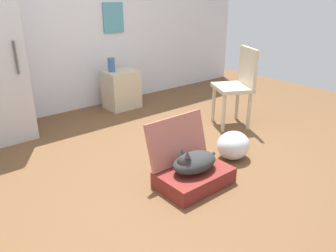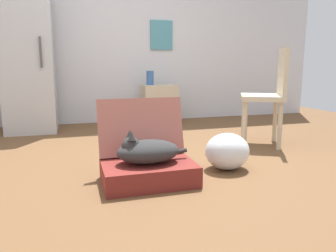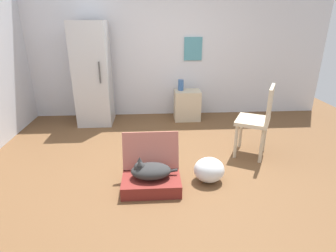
{
  "view_description": "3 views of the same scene",
  "coord_description": "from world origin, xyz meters",
  "px_view_note": "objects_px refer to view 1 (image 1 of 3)",
  "views": [
    {
      "loc": [
        -2.01,
        -2.25,
        1.6
      ],
      "look_at": [
        -0.09,
        0.05,
        0.4
      ],
      "focal_mm": 35.58,
      "sensor_mm": 36.0,
      "label": 1
    },
    {
      "loc": [
        -0.67,
        -2.52,
        0.81
      ],
      "look_at": [
        0.13,
        0.15,
        0.29
      ],
      "focal_mm": 34.12,
      "sensor_mm": 36.0,
      "label": 2
    },
    {
      "loc": [
        -0.16,
        -3.0,
        1.76
      ],
      "look_at": [
        0.05,
        0.23,
        0.5
      ],
      "focal_mm": 28.94,
      "sensor_mm": 36.0,
      "label": 3
    }
  ],
  "objects_px": {
    "cat": "(194,162)",
    "chair": "(238,83)",
    "suitcase_base": "(194,178)",
    "vase_tall": "(111,65)",
    "side_table": "(122,90)",
    "plastic_bag_white": "(233,145)"
  },
  "relations": [
    {
      "from": "cat",
      "to": "chair",
      "type": "relative_size",
      "value": 0.52
    },
    {
      "from": "suitcase_base",
      "to": "cat",
      "type": "relative_size",
      "value": 1.24
    },
    {
      "from": "suitcase_base",
      "to": "vase_tall",
      "type": "relative_size",
      "value": 3.26
    },
    {
      "from": "side_table",
      "to": "suitcase_base",
      "type": "bearing_deg",
      "value": -106.92
    },
    {
      "from": "side_table",
      "to": "vase_tall",
      "type": "distance_m",
      "value": 0.4
    },
    {
      "from": "side_table",
      "to": "chair",
      "type": "relative_size",
      "value": 0.56
    },
    {
      "from": "cat",
      "to": "plastic_bag_white",
      "type": "xyz_separation_m",
      "value": [
        0.68,
        0.12,
        -0.09
      ]
    },
    {
      "from": "vase_tall",
      "to": "side_table",
      "type": "bearing_deg",
      "value": -20.84
    },
    {
      "from": "plastic_bag_white",
      "to": "chair",
      "type": "height_order",
      "value": "chair"
    },
    {
      "from": "suitcase_base",
      "to": "plastic_bag_white",
      "type": "distance_m",
      "value": 0.69
    },
    {
      "from": "plastic_bag_white",
      "to": "suitcase_base",
      "type": "bearing_deg",
      "value": -169.82
    },
    {
      "from": "suitcase_base",
      "to": "side_table",
      "type": "height_order",
      "value": "side_table"
    },
    {
      "from": "vase_tall",
      "to": "chair",
      "type": "bearing_deg",
      "value": -61.15
    },
    {
      "from": "cat",
      "to": "chair",
      "type": "xyz_separation_m",
      "value": [
        1.46,
        0.73,
        0.32
      ]
    },
    {
      "from": "suitcase_base",
      "to": "vase_tall",
      "type": "distance_m",
      "value": 2.45
    },
    {
      "from": "vase_tall",
      "to": "chair",
      "type": "relative_size",
      "value": 0.2
    },
    {
      "from": "chair",
      "to": "vase_tall",
      "type": "bearing_deg",
      "value": -123.29
    },
    {
      "from": "suitcase_base",
      "to": "vase_tall",
      "type": "xyz_separation_m",
      "value": [
        0.57,
        2.31,
        0.58
      ]
    },
    {
      "from": "cat",
      "to": "plastic_bag_white",
      "type": "distance_m",
      "value": 0.7
    },
    {
      "from": "chair",
      "to": "suitcase_base",
      "type": "bearing_deg",
      "value": -35.34
    },
    {
      "from": "suitcase_base",
      "to": "plastic_bag_white",
      "type": "bearing_deg",
      "value": 10.18
    },
    {
      "from": "vase_tall",
      "to": "chair",
      "type": "height_order",
      "value": "chair"
    }
  ]
}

